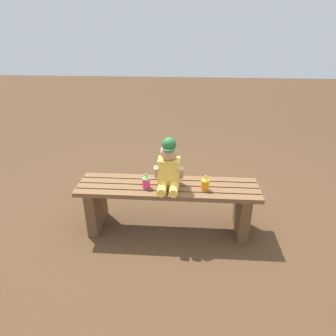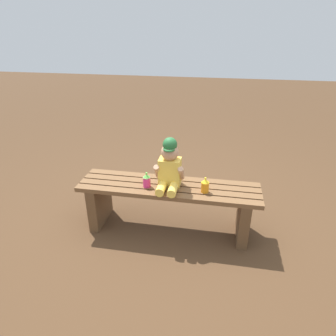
# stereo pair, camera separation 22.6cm
# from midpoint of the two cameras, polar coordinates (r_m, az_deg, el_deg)

# --- Properties ---
(ground_plane) EXTENTS (16.00, 16.00, 0.00)m
(ground_plane) POSITION_cam_midpoint_polar(r_m,az_deg,el_deg) (2.62, -2.53, -11.47)
(ground_plane) COLOR #4C331E
(park_bench) EXTENTS (1.46, 0.35, 0.42)m
(park_bench) POSITION_cam_midpoint_polar(r_m,az_deg,el_deg) (2.46, -2.66, -6.24)
(park_bench) COLOR brown
(park_bench) RESTS_ON ground_plane
(child_figure) EXTENTS (0.23, 0.27, 0.40)m
(child_figure) POSITION_cam_midpoint_polar(r_m,az_deg,el_deg) (2.30, -2.64, 0.31)
(child_figure) COLOR #F2C64C
(child_figure) RESTS_ON park_bench
(sippy_cup_left) EXTENTS (0.06, 0.06, 0.12)m
(sippy_cup_left) POSITION_cam_midpoint_polar(r_m,az_deg,el_deg) (2.34, -6.97, -2.62)
(sippy_cup_left) COLOR #E5337F
(sippy_cup_left) RESTS_ON park_bench
(sippy_cup_right) EXTENTS (0.06, 0.06, 0.12)m
(sippy_cup_right) POSITION_cam_midpoint_polar(r_m,az_deg,el_deg) (2.30, 4.38, -3.02)
(sippy_cup_right) COLOR orange
(sippy_cup_right) RESTS_ON park_bench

